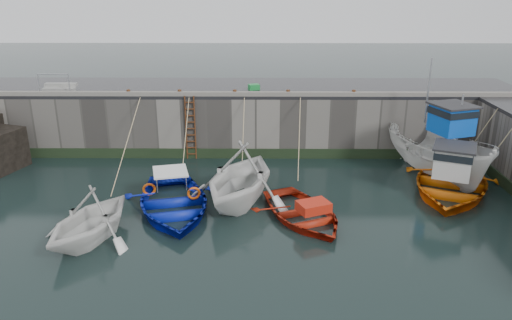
{
  "coord_description": "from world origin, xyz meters",
  "views": [
    {
      "loc": [
        1.42,
        -13.74,
        8.41
      ],
      "look_at": [
        1.26,
        6.36,
        1.2
      ],
      "focal_mm": 35.0,
      "sensor_mm": 36.0,
      "label": 1
    }
  ],
  "objects_px": {
    "boat_near_white": "(92,239)",
    "bollard_e": "(354,93)",
    "bollard_a": "(129,92)",
    "bollard_c": "(235,93)",
    "fish_crate": "(254,87)",
    "bollard_b": "(180,92)",
    "ladder": "(190,128)",
    "boat_far_white": "(439,154)",
    "boat_near_navy": "(302,218)",
    "boat_far_orange": "(450,182)",
    "boat_near_blue": "(173,210)",
    "boat_near_blacktrim": "(240,202)",
    "bollard_d": "(288,93)"
  },
  "relations": [
    {
      "from": "boat_near_blacktrim",
      "to": "boat_far_orange",
      "type": "bearing_deg",
      "value": 25.19
    },
    {
      "from": "boat_far_white",
      "to": "bollard_b",
      "type": "xyz_separation_m",
      "value": [
        -12.01,
        2.63,
        2.22
      ]
    },
    {
      "from": "ladder",
      "to": "boat_far_orange",
      "type": "xyz_separation_m",
      "value": [
        11.48,
        -4.11,
        -1.18
      ]
    },
    {
      "from": "bollard_b",
      "to": "bollard_e",
      "type": "distance_m",
      "value": 8.5
    },
    {
      "from": "ladder",
      "to": "bollard_a",
      "type": "bearing_deg",
      "value": 173.62
    },
    {
      "from": "bollard_a",
      "to": "bollard_c",
      "type": "distance_m",
      "value": 5.2
    },
    {
      "from": "bollard_c",
      "to": "bollard_b",
      "type": "bearing_deg",
      "value": 180.0
    },
    {
      "from": "boat_near_navy",
      "to": "fish_crate",
      "type": "bearing_deg",
      "value": 79.59
    },
    {
      "from": "boat_near_blue",
      "to": "boat_near_blacktrim",
      "type": "height_order",
      "value": "boat_near_blacktrim"
    },
    {
      "from": "boat_near_navy",
      "to": "bollard_d",
      "type": "bearing_deg",
      "value": 68.67
    },
    {
      "from": "boat_near_white",
      "to": "boat_near_blacktrim",
      "type": "distance_m",
      "value": 5.93
    },
    {
      "from": "bollard_d",
      "to": "bollard_a",
      "type": "bearing_deg",
      "value": 180.0
    },
    {
      "from": "boat_near_blacktrim",
      "to": "bollard_c",
      "type": "relative_size",
      "value": 18.77
    },
    {
      "from": "bollard_a",
      "to": "bollard_c",
      "type": "bearing_deg",
      "value": 0.0
    },
    {
      "from": "bollard_a",
      "to": "bollard_c",
      "type": "xyz_separation_m",
      "value": [
        5.2,
        0.0,
        0.0
      ]
    },
    {
      "from": "fish_crate",
      "to": "bollard_b",
      "type": "xyz_separation_m",
      "value": [
        -3.61,
        -1.39,
        0.0
      ]
    },
    {
      "from": "bollard_e",
      "to": "bollard_b",
      "type": "bearing_deg",
      "value": 180.0
    },
    {
      "from": "ladder",
      "to": "bollard_d",
      "type": "distance_m",
      "value": 5.11
    },
    {
      "from": "boat_near_navy",
      "to": "boat_far_orange",
      "type": "height_order",
      "value": "boat_far_orange"
    },
    {
      "from": "boat_far_orange",
      "to": "bollard_a",
      "type": "height_order",
      "value": "boat_far_orange"
    },
    {
      "from": "boat_near_navy",
      "to": "bollard_a",
      "type": "xyz_separation_m",
      "value": [
        -8.04,
        7.03,
        3.3
      ]
    },
    {
      "from": "bollard_c",
      "to": "boat_near_blacktrim",
      "type": "bearing_deg",
      "value": -85.57
    },
    {
      "from": "boat_near_blue",
      "to": "bollard_e",
      "type": "height_order",
      "value": "bollard_e"
    },
    {
      "from": "bollard_b",
      "to": "boat_far_orange",
      "type": "bearing_deg",
      "value": -20.36
    },
    {
      "from": "boat_near_blue",
      "to": "bollard_e",
      "type": "xyz_separation_m",
      "value": [
        7.95,
        6.38,
        3.3
      ]
    },
    {
      "from": "bollard_a",
      "to": "bollard_e",
      "type": "height_order",
      "value": "same"
    },
    {
      "from": "boat_near_blacktrim",
      "to": "boat_far_white",
      "type": "distance_m",
      "value": 9.41
    },
    {
      "from": "boat_near_white",
      "to": "boat_near_blue",
      "type": "xyz_separation_m",
      "value": [
        2.44,
        2.33,
        0.0
      ]
    },
    {
      "from": "boat_near_white",
      "to": "ladder",
      "type": "bearing_deg",
      "value": 93.9
    },
    {
      "from": "boat_near_white",
      "to": "bollard_e",
      "type": "distance_m",
      "value": 13.95
    },
    {
      "from": "boat_near_navy",
      "to": "fish_crate",
      "type": "xyz_separation_m",
      "value": [
        -1.92,
        8.43,
        3.3
      ]
    },
    {
      "from": "fish_crate",
      "to": "bollard_a",
      "type": "distance_m",
      "value": 6.27
    },
    {
      "from": "bollard_c",
      "to": "boat_far_orange",
      "type": "bearing_deg",
      "value": -25.59
    },
    {
      "from": "boat_near_navy",
      "to": "bollard_b",
      "type": "height_order",
      "value": "bollard_b"
    },
    {
      "from": "boat_near_blue",
      "to": "fish_crate",
      "type": "height_order",
      "value": "fish_crate"
    },
    {
      "from": "ladder",
      "to": "boat_near_blue",
      "type": "xyz_separation_m",
      "value": [
        0.05,
        -6.04,
        -1.59
      ]
    },
    {
      "from": "boat_near_blue",
      "to": "boat_far_white",
      "type": "height_order",
      "value": "boat_far_white"
    },
    {
      "from": "bollard_a",
      "to": "boat_near_navy",
      "type": "bearing_deg",
      "value": -41.19
    },
    {
      "from": "bollard_a",
      "to": "ladder",
      "type": "bearing_deg",
      "value": -6.38
    },
    {
      "from": "bollard_c",
      "to": "bollard_a",
      "type": "bearing_deg",
      "value": 180.0
    },
    {
      "from": "bollard_c",
      "to": "bollard_d",
      "type": "xyz_separation_m",
      "value": [
        2.6,
        0.0,
        0.0
      ]
    },
    {
      "from": "boat_far_white",
      "to": "ladder",
      "type": "bearing_deg",
      "value": 150.07
    },
    {
      "from": "boat_near_navy",
      "to": "bollard_b",
      "type": "distance_m",
      "value": 9.54
    },
    {
      "from": "boat_near_blue",
      "to": "bollard_e",
      "type": "bearing_deg",
      "value": 25.18
    },
    {
      "from": "boat_near_blue",
      "to": "bollard_a",
      "type": "height_order",
      "value": "bollard_a"
    },
    {
      "from": "boat_near_blacktrim",
      "to": "bollard_d",
      "type": "relative_size",
      "value": 18.77
    },
    {
      "from": "boat_near_blue",
      "to": "bollard_b",
      "type": "distance_m",
      "value": 7.2
    },
    {
      "from": "bollard_a",
      "to": "fish_crate",
      "type": "bearing_deg",
      "value": 12.85
    },
    {
      "from": "bollard_a",
      "to": "bollard_b",
      "type": "bearing_deg",
      "value": 0.0
    },
    {
      "from": "boat_near_white",
      "to": "bollard_e",
      "type": "height_order",
      "value": "bollard_e"
    }
  ]
}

